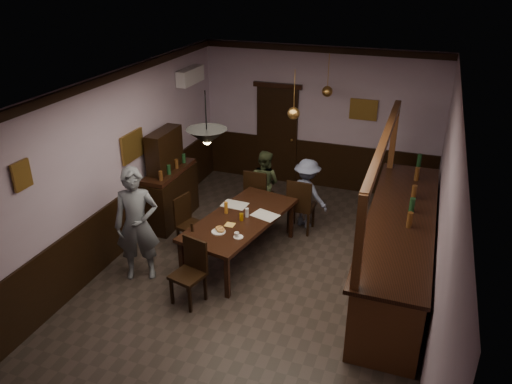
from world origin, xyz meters
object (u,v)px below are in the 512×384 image
at_px(person_seated_right, 307,193).
at_px(chair_near, 191,268).
at_px(person_standing, 137,225).
at_px(coffee_cup, 237,235).
at_px(dining_table, 240,221).
at_px(bar_counter, 398,247).
at_px(person_seated_left, 264,183).
at_px(pendant_brass_far, 327,92).
at_px(chair_side, 188,220).
at_px(chair_far_left, 257,193).
at_px(pendant_iron, 207,137).
at_px(pendant_brass_mid, 294,114).
at_px(sideboard, 169,186).
at_px(chair_far_right, 300,204).
at_px(soda_can, 241,217).

bearing_deg(person_seated_right, chair_near, 91.27).
xyz_separation_m(person_standing, coffee_cup, (1.45, 0.41, -0.11)).
xyz_separation_m(dining_table, bar_counter, (2.49, 0.20, -0.10)).
height_order(chair_near, person_seated_left, person_seated_left).
distance_m(person_seated_right, bar_counter, 2.13).
distance_m(person_seated_left, pendant_brass_far, 2.08).
xyz_separation_m(chair_near, chair_side, (-0.69, 1.28, -0.01)).
distance_m(person_seated_left, person_seated_right, 0.90).
xyz_separation_m(chair_far_left, pendant_brass_far, (0.97, 1.15, 1.73)).
bearing_deg(dining_table, person_seated_right, 62.44).
relative_size(chair_near, person_seated_left, 0.74).
height_order(pendant_iron, pendant_brass_far, same).
distance_m(chair_far_left, person_seated_left, 0.30).
relative_size(chair_far_left, pendant_brass_far, 1.28).
relative_size(chair_side, pendant_brass_mid, 1.19).
height_order(person_seated_right, sideboard, sideboard).
relative_size(chair_side, sideboard, 0.54).
distance_m(coffee_cup, sideboard, 2.34).
height_order(chair_far_right, bar_counter, bar_counter).
height_order(chair_far_left, coffee_cup, chair_far_left).
bearing_deg(person_standing, chair_side, 47.05).
distance_m(chair_near, pendant_brass_mid, 2.93).
distance_m(chair_far_left, soda_can, 1.45).
height_order(chair_far_right, chair_near, chair_far_right).
bearing_deg(person_seated_right, pendant_brass_far, -71.27).
bearing_deg(sideboard, bar_counter, -7.66).
height_order(chair_far_left, bar_counter, bar_counter).
distance_m(chair_far_left, bar_counter, 2.89).
relative_size(chair_near, person_standing, 0.53).
distance_m(sideboard, pendant_brass_far, 3.42).
height_order(chair_far_left, chair_side, chair_far_left).
xyz_separation_m(person_standing, person_seated_left, (1.14, 2.63, -0.26)).
bearing_deg(person_seated_right, pendant_iron, 89.26).
xyz_separation_m(person_standing, sideboard, (-0.44, 1.79, -0.20)).
distance_m(chair_far_right, pendant_iron, 2.77).
height_order(chair_near, pendant_iron, pendant_iron).
bearing_deg(coffee_cup, soda_can, 114.90).
bearing_deg(pendant_iron, bar_counter, 20.48).
bearing_deg(person_seated_right, chair_side, 61.82).
distance_m(chair_side, person_standing, 1.13).
bearing_deg(person_seated_left, chair_side, 75.34).
distance_m(dining_table, chair_far_left, 1.34).
relative_size(chair_far_right, sideboard, 0.59).
bearing_deg(pendant_iron, chair_far_right, 65.93).
distance_m(person_seated_right, pendant_iron, 2.94).
bearing_deg(chair_far_left, bar_counter, 158.28).
distance_m(person_seated_left, pendant_iron, 2.94).
height_order(person_standing, pendant_brass_mid, pendant_brass_mid).
bearing_deg(pendant_iron, sideboard, 135.06).
xyz_separation_m(chair_far_right, chair_near, (-0.96, -2.44, -0.04)).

